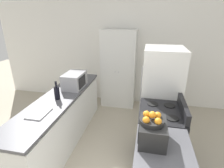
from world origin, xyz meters
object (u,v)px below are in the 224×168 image
at_px(refrigerator, 160,93).
at_px(toaster_oven, 152,132).
at_px(pantry_cabinet, 119,69).
at_px(fruit_bowl, 152,120).
at_px(stove, 159,136).
at_px(microwave, 75,80).
at_px(wine_bottle, 57,93).

bearing_deg(refrigerator, toaster_oven, -96.60).
distance_m(pantry_cabinet, fruit_bowl, 2.68).
bearing_deg(fruit_bowl, stove, 76.96).
bearing_deg(pantry_cabinet, toaster_oven, -72.20).
bearing_deg(refrigerator, microwave, -172.68).
xyz_separation_m(pantry_cabinet, toaster_oven, (0.81, -2.53, 0.07)).
bearing_deg(stove, toaster_oven, -102.00).
height_order(pantry_cabinet, microwave, pantry_cabinet).
bearing_deg(toaster_oven, refrigerator, 83.40).
bearing_deg(toaster_oven, pantry_cabinet, 107.80).
height_order(wine_bottle, fruit_bowl, fruit_bowl).
xyz_separation_m(stove, toaster_oven, (-0.15, -0.70, 0.57)).
bearing_deg(pantry_cabinet, refrigerator, -45.88).
height_order(wine_bottle, toaster_oven, wine_bottle).
bearing_deg(wine_bottle, toaster_oven, -26.03).
relative_size(pantry_cabinet, wine_bottle, 6.18).
xyz_separation_m(pantry_cabinet, refrigerator, (0.99, -1.02, -0.11)).
relative_size(stove, refrigerator, 0.63).
bearing_deg(toaster_oven, wine_bottle, 153.97).
relative_size(stove, wine_bottle, 3.43).
bearing_deg(microwave, stove, -20.45).
bearing_deg(microwave, toaster_oven, -41.70).
xyz_separation_m(microwave, toaster_oven, (1.46, -1.30, -0.02)).
bearing_deg(fruit_bowl, microwave, 137.55).
distance_m(toaster_oven, fruit_bowl, 0.16).
xyz_separation_m(pantry_cabinet, microwave, (-0.65, -1.23, 0.09)).
xyz_separation_m(toaster_oven, fruit_bowl, (-0.02, -0.02, 0.16)).
distance_m(wine_bottle, toaster_oven, 1.72).
distance_m(microwave, wine_bottle, 0.56).
xyz_separation_m(pantry_cabinet, wine_bottle, (-0.73, -1.78, 0.06)).
bearing_deg(microwave, pantry_cabinet, 62.16).
relative_size(stove, microwave, 2.07).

